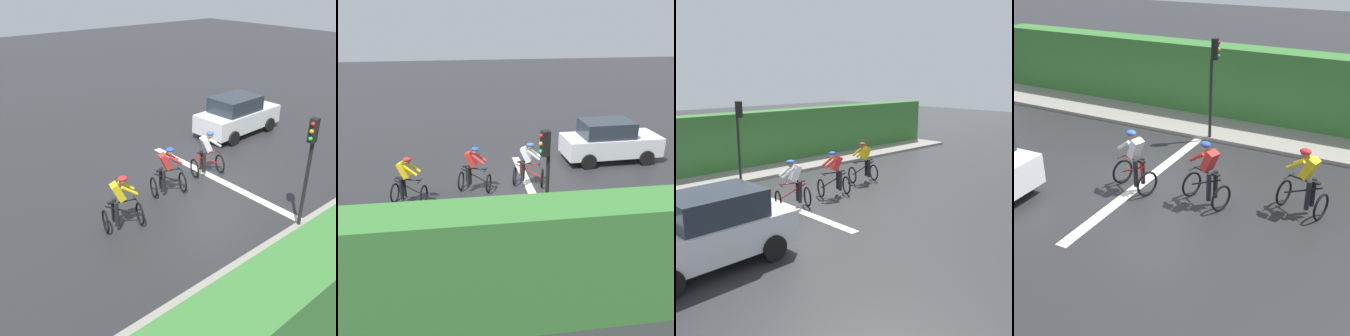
# 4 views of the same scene
# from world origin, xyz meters

# --- Properties ---
(ground_plane) EXTENTS (80.00, 80.00, 0.00)m
(ground_plane) POSITION_xyz_m (0.00, 0.00, 0.00)
(ground_plane) COLOR #28282B
(sidewalk_kerb) EXTENTS (2.80, 25.28, 0.12)m
(sidewalk_kerb) POSITION_xyz_m (-4.88, 2.00, 0.06)
(sidewalk_kerb) COLOR gray
(sidewalk_kerb) RESTS_ON ground
(stone_wall_low) EXTENTS (0.44, 25.28, 0.69)m
(stone_wall_low) POSITION_xyz_m (-5.78, 2.00, 0.35)
(stone_wall_low) COLOR gray
(stone_wall_low) RESTS_ON ground
(hedge_wall) EXTENTS (1.10, 25.28, 2.64)m
(hedge_wall) POSITION_xyz_m (-6.08, 2.00, 1.32)
(hedge_wall) COLOR #387533
(hedge_wall) RESTS_ON ground
(road_marking_stop_line) EXTENTS (7.00, 0.30, 0.01)m
(road_marking_stop_line) POSITION_xyz_m (0.00, -0.18, 0.00)
(road_marking_stop_line) COLOR silver
(road_marking_stop_line) RESTS_ON ground
(cyclist_lead) EXTENTS (0.96, 1.23, 1.66)m
(cyclist_lead) POSITION_xyz_m (-0.34, 4.10, 0.80)
(cyclist_lead) COLOR black
(cyclist_lead) RESTS_ON ground
(cyclist_second) EXTENTS (1.00, 1.24, 1.66)m
(cyclist_second) POSITION_xyz_m (0.34, 1.86, 0.80)
(cyclist_second) COLOR black
(cyclist_second) RESTS_ON ground
(cyclist_mid) EXTENTS (0.98, 1.24, 1.66)m
(cyclist_mid) POSITION_xyz_m (0.52, -0.13, 0.80)
(cyclist_mid) COLOR black
(cyclist_mid) RESTS_ON ground
(car_white) EXTENTS (1.99, 4.15, 1.76)m
(car_white) POSITION_xyz_m (2.62, -4.11, 0.87)
(car_white) COLOR silver
(car_white) RESTS_ON ground
(traffic_light_near_crossing) EXTENTS (0.23, 0.31, 3.34)m
(traffic_light_near_crossing) POSITION_xyz_m (-3.57, 0.23, 2.22)
(traffic_light_near_crossing) COLOR black
(traffic_light_near_crossing) RESTS_ON ground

